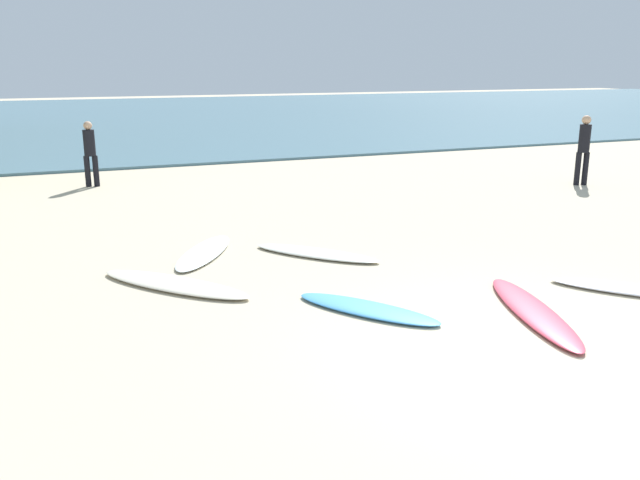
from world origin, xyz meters
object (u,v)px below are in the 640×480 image
surfboard_0 (533,311)px  beachgoer_mid (584,146)px  surfboard_1 (174,284)px  surfboard_4 (204,252)px  surfboard_2 (632,289)px  surfboard_3 (316,253)px  beachgoer_near (90,151)px  surfboard_5 (367,309)px

surfboard_0 → beachgoer_mid: beachgoer_mid is taller
surfboard_1 → surfboard_4: bearing=-157.1°
surfboard_2 → surfboard_3: bearing=-87.4°
surfboard_2 → surfboard_4: (-4.98, 4.04, -0.01)m
surfboard_0 → beachgoer_near: 12.19m
surfboard_0 → surfboard_3: surfboard_0 is taller
surfboard_1 → beachgoer_near: beachgoer_near is taller
beachgoer_near → beachgoer_mid: size_ratio=0.93×
beachgoer_mid → surfboard_4: bearing=-145.4°
surfboard_2 → surfboard_5: surfboard_2 is taller
surfboard_0 → surfboard_5: (-1.85, 0.88, -0.01)m
surfboard_3 → surfboard_1: bearing=155.3°
surfboard_1 → surfboard_2: surfboard_1 is taller
surfboard_2 → beachgoer_near: (-6.19, 11.19, 0.86)m
surfboard_4 → surfboard_5: bearing=-37.3°
surfboard_5 → beachgoer_mid: 10.84m
surfboard_0 → surfboard_3: (-1.51, 3.44, -0.00)m
surfboard_2 → surfboard_3: size_ratio=0.96×
surfboard_0 → surfboard_1: (-3.92, 2.75, 0.00)m
surfboard_0 → surfboard_1: size_ratio=1.01×
surfboard_0 → surfboard_1: same height
surfboard_2 → beachgoer_near: bearing=-103.6°
surfboard_5 → surfboard_3: bearing=47.4°
surfboard_4 → beachgoer_near: beachgoer_near is taller
surfboard_0 → surfboard_1: bearing=-18.0°
surfboard_4 → beachgoer_mid: beachgoer_mid is taller
surfboard_2 → surfboard_0: bearing=-37.7°
surfboard_5 → surfboard_0: bearing=-60.2°
surfboard_2 → surfboard_5: bearing=-53.8°
surfboard_0 → surfboard_2: surfboard_0 is taller
surfboard_4 → beachgoer_near: bearing=130.6°
beachgoer_near → beachgoer_mid: beachgoer_mid is taller
surfboard_1 → surfboard_2: 6.28m
surfboard_5 → beachgoer_near: 10.80m
surfboard_1 → beachgoer_near: size_ratio=1.53×
surfboard_3 → surfboard_5: 2.59m
surfboard_2 → surfboard_3: surfboard_2 is taller
surfboard_3 → surfboard_5: (-0.35, -2.56, -0.00)m
surfboard_4 → surfboard_3: bearing=6.8°
surfboard_3 → surfboard_5: bearing=-138.5°
surfboard_1 → surfboard_5: (2.07, -1.87, -0.01)m
surfboard_1 → surfboard_3: surfboard_1 is taller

